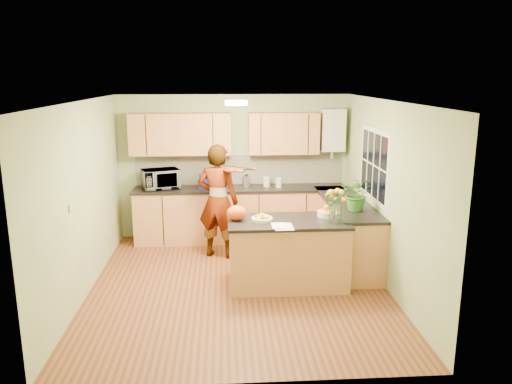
{
  "coord_description": "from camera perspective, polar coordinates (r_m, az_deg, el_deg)",
  "views": [
    {
      "loc": [
        -0.18,
        -6.4,
        2.82
      ],
      "look_at": [
        0.27,
        0.5,
        1.2
      ],
      "focal_mm": 35.0,
      "sensor_mm": 36.0,
      "label": 1
    }
  ],
  "objects": [
    {
      "name": "peninsula_island",
      "position": [
        6.84,
        3.64,
        -6.94
      ],
      "size": [
        1.61,
        0.83,
        0.93
      ],
      "color": "#B77849",
      "rests_on": "floor"
    },
    {
      "name": "flower_vase",
      "position": [
        6.54,
        9.16,
        -0.59
      ],
      "size": [
        0.29,
        0.29,
        0.53
      ],
      "rotation": [
        0.0,
        0.0,
        0.43
      ],
      "color": "silver",
      "rests_on": "peninsula_island"
    },
    {
      "name": "violinist",
      "position": [
        7.79,
        -4.37,
        -1.07
      ],
      "size": [
        0.76,
        0.62,
        1.8
      ],
      "primitive_type": "imported",
      "rotation": [
        0.0,
        0.0,
        2.81
      ],
      "color": "tan",
      "rests_on": "floor"
    },
    {
      "name": "violin",
      "position": [
        7.46,
        -2.92,
        2.56
      ],
      "size": [
        0.62,
        0.54,
        0.16
      ],
      "primitive_type": null,
      "rotation": [
        0.17,
        0.0,
        -0.61
      ],
      "color": "#4D1204",
      "rests_on": "violinist"
    },
    {
      "name": "blue_box",
      "position": [
        8.51,
        -5.57,
        1.19
      ],
      "size": [
        0.3,
        0.23,
        0.23
      ],
      "primitive_type": "cube",
      "rotation": [
        0.0,
        0.0,
        0.06
      ],
      "color": "navy",
      "rests_on": "back_counter"
    },
    {
      "name": "wall_left",
      "position": [
        6.83,
        -19.12,
        -0.8
      ],
      "size": [
        0.02,
        4.5,
        2.5
      ],
      "primitive_type": "cube",
      "color": "gray",
      "rests_on": "floor"
    },
    {
      "name": "back_counter",
      "position": [
        8.67,
        -1.78,
        -2.5
      ],
      "size": [
        3.64,
        0.62,
        0.94
      ],
      "color": "#B77849",
      "rests_on": "floor"
    },
    {
      "name": "microwave",
      "position": [
        8.6,
        -10.84,
        1.48
      ],
      "size": [
        0.7,
        0.58,
        0.33
      ],
      "primitive_type": "imported",
      "rotation": [
        0.0,
        0.0,
        0.35
      ],
      "color": "silver",
      "rests_on": "back_counter"
    },
    {
      "name": "orange_bag",
      "position": [
        6.67,
        -2.22,
        -2.4
      ],
      "size": [
        0.31,
        0.28,
        0.2
      ],
      "primitive_type": "ellipsoid",
      "rotation": [
        0.0,
        0.0,
        0.26
      ],
      "color": "#F34C14",
      "rests_on": "peninsula_island"
    },
    {
      "name": "kettle",
      "position": [
        8.53,
        -1.11,
        1.25
      ],
      "size": [
        0.14,
        0.14,
        0.27
      ],
      "rotation": [
        0.0,
        0.0,
        -0.4
      ],
      "color": "silver",
      "rests_on": "back_counter"
    },
    {
      "name": "floor",
      "position": [
        6.99,
        -2.01,
        -10.57
      ],
      "size": [
        4.5,
        4.5,
        0.0
      ],
      "primitive_type": "plane",
      "color": "#542D18",
      "rests_on": "ground"
    },
    {
      "name": "wall_front",
      "position": [
        4.44,
        -1.22,
        -7.49
      ],
      "size": [
        4.0,
        0.02,
        2.5
      ],
      "primitive_type": "cube",
      "color": "gray",
      "rests_on": "floor"
    },
    {
      "name": "ceiling",
      "position": [
        6.41,
        -2.2,
        10.35
      ],
      "size": [
        4.0,
        4.5,
        0.02
      ],
      "primitive_type": "cube",
      "color": "white",
      "rests_on": "wall_back"
    },
    {
      "name": "upper_cabinets",
      "position": [
        8.53,
        -3.75,
        6.67
      ],
      "size": [
        3.2,
        0.34,
        0.7
      ],
      "color": "#B77849",
      "rests_on": "wall_back"
    },
    {
      "name": "orange_bowl",
      "position": [
        6.91,
        8.07,
        -2.27
      ],
      "size": [
        0.25,
        0.25,
        0.15
      ],
      "color": "beige",
      "rests_on": "peninsula_island"
    },
    {
      "name": "splashback",
      "position": [
        8.79,
        -1.88,
        2.59
      ],
      "size": [
        3.6,
        0.02,
        0.52
      ],
      "primitive_type": "cube",
      "color": "white",
      "rests_on": "back_counter"
    },
    {
      "name": "boiler",
      "position": [
        8.74,
        8.74,
        7.01
      ],
      "size": [
        0.4,
        0.3,
        0.86
      ],
      "color": "silver",
      "rests_on": "wall_back"
    },
    {
      "name": "light_switch",
      "position": [
        6.26,
        -20.42,
        -1.68
      ],
      "size": [
        0.02,
        0.09,
        0.09
      ],
      "primitive_type": "cube",
      "color": "silver",
      "rests_on": "wall_left"
    },
    {
      "name": "right_counter",
      "position": [
        7.84,
        10.3,
        -4.42
      ],
      "size": [
        0.62,
        2.24,
        0.94
      ],
      "color": "#B77849",
      "rests_on": "floor"
    },
    {
      "name": "fruit_dish",
      "position": [
        6.65,
        0.7,
        -2.95
      ],
      "size": [
        0.28,
        0.28,
        0.1
      ],
      "color": "beige",
      "rests_on": "peninsula_island"
    },
    {
      "name": "wall_right",
      "position": [
        6.94,
        14.65,
        -0.29
      ],
      "size": [
        0.02,
        4.5,
        2.5
      ],
      "primitive_type": "cube",
      "color": "gray",
      "rests_on": "floor"
    },
    {
      "name": "jar_white",
      "position": [
        8.57,
        2.63,
        1.1
      ],
      "size": [
        0.12,
        0.12,
        0.17
      ],
      "primitive_type": "cylinder",
      "rotation": [
        0.0,
        0.0,
        0.15
      ],
      "color": "silver",
      "rests_on": "back_counter"
    },
    {
      "name": "ceiling_lamp",
      "position": [
        6.71,
        -2.27,
        10.15
      ],
      "size": [
        0.3,
        0.3,
        0.07
      ],
      "color": "#FFEABF",
      "rests_on": "ceiling"
    },
    {
      "name": "papers",
      "position": [
        6.4,
        3.15,
        -3.96
      ],
      "size": [
        0.24,
        0.33,
        0.01
      ],
      "primitive_type": "cube",
      "color": "white",
      "rests_on": "peninsula_island"
    },
    {
      "name": "wall_back",
      "position": [
        8.79,
        -2.54,
        2.92
      ],
      "size": [
        4.0,
        0.02,
        2.5
      ],
      "primitive_type": "cube",
      "color": "gray",
      "rests_on": "floor"
    },
    {
      "name": "potted_plant",
      "position": [
        7.18,
        11.52,
        -0.21
      ],
      "size": [
        0.56,
        0.52,
        0.49
      ],
      "primitive_type": "imported",
      "rotation": [
        0.0,
        0.0,
        -0.4
      ],
      "color": "#2C6B23",
      "rests_on": "right_counter"
    },
    {
      "name": "jar_cream",
      "position": [
        8.61,
        1.23,
        1.2
      ],
      "size": [
        0.13,
        0.13,
        0.17
      ],
      "primitive_type": "cylinder",
      "rotation": [
        0.0,
        0.0,
        -0.12
      ],
      "color": "beige",
      "rests_on": "back_counter"
    },
    {
      "name": "window_right",
      "position": [
        7.43,
        13.3,
        3.03
      ],
      "size": [
        0.01,
        1.3,
        1.05
      ],
      "color": "silver",
      "rests_on": "wall_right"
    }
  ]
}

